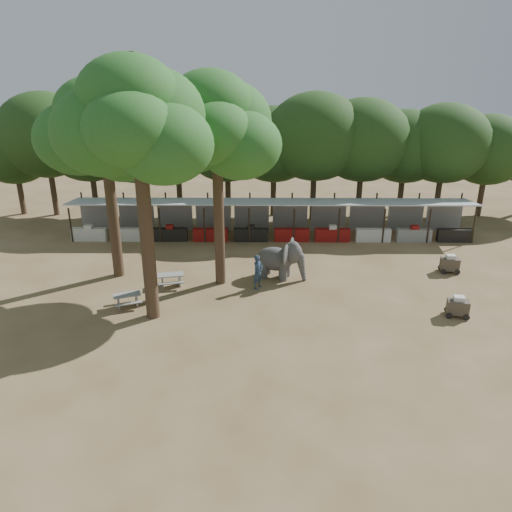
{
  "coord_description": "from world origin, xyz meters",
  "views": [
    {
      "loc": [
        -0.81,
        -19.58,
        11.72
      ],
      "look_at": [
        -1.0,
        5.0,
        2.0
      ],
      "focal_mm": 35.0,
      "sensor_mm": 36.0,
      "label": 1
    }
  ],
  "objects_px": {
    "yard_tree_center": "(135,123)",
    "picnic_table_far": "(171,278)",
    "yard_tree_left": "(102,131)",
    "handler": "(258,272)",
    "cart_back": "(450,264)",
    "yard_tree_back": "(214,127)",
    "picnic_table_near": "(127,298)",
    "elephant": "(281,259)",
    "cart_front": "(458,306)"
  },
  "relations": [
    {
      "from": "elephant",
      "to": "picnic_table_far",
      "type": "height_order",
      "value": "elephant"
    },
    {
      "from": "handler",
      "to": "cart_front",
      "type": "bearing_deg",
      "value": -71.28
    },
    {
      "from": "elephant",
      "to": "picnic_table_near",
      "type": "bearing_deg",
      "value": -136.94
    },
    {
      "from": "yard_tree_back",
      "to": "handler",
      "type": "height_order",
      "value": "yard_tree_back"
    },
    {
      "from": "yard_tree_center",
      "to": "cart_front",
      "type": "bearing_deg",
      "value": -0.28
    },
    {
      "from": "yard_tree_center",
      "to": "picnic_table_near",
      "type": "height_order",
      "value": "yard_tree_center"
    },
    {
      "from": "cart_back",
      "to": "elephant",
      "type": "bearing_deg",
      "value": -171.43
    },
    {
      "from": "yard_tree_back",
      "to": "elephant",
      "type": "xyz_separation_m",
      "value": [
        3.54,
        0.53,
        -7.4
      ]
    },
    {
      "from": "handler",
      "to": "cart_back",
      "type": "height_order",
      "value": "handler"
    },
    {
      "from": "picnic_table_far",
      "to": "yard_tree_back",
      "type": "bearing_deg",
      "value": 2.64
    },
    {
      "from": "cart_front",
      "to": "yard_tree_left",
      "type": "bearing_deg",
      "value": 175.94
    },
    {
      "from": "handler",
      "to": "cart_front",
      "type": "height_order",
      "value": "handler"
    },
    {
      "from": "elephant",
      "to": "picnic_table_far",
      "type": "bearing_deg",
      "value": -150.57
    },
    {
      "from": "elephant",
      "to": "yard_tree_back",
      "type": "bearing_deg",
      "value": -153.21
    },
    {
      "from": "elephant",
      "to": "picnic_table_near",
      "type": "height_order",
      "value": "elephant"
    },
    {
      "from": "yard_tree_center",
      "to": "elephant",
      "type": "height_order",
      "value": "yard_tree_center"
    },
    {
      "from": "picnic_table_far",
      "to": "yard_tree_left",
      "type": "bearing_deg",
      "value": 141.75
    },
    {
      "from": "yard_tree_back",
      "to": "elephant",
      "type": "height_order",
      "value": "yard_tree_back"
    },
    {
      "from": "picnic_table_far",
      "to": "cart_front",
      "type": "bearing_deg",
      "value": -25.25
    },
    {
      "from": "elephant",
      "to": "picnic_table_far",
      "type": "distance_m",
      "value": 6.27
    },
    {
      "from": "picnic_table_near",
      "to": "yard_tree_back",
      "type": "bearing_deg",
      "value": 15.2
    },
    {
      "from": "elephant",
      "to": "picnic_table_far",
      "type": "xyz_separation_m",
      "value": [
        -6.11,
        -1.21,
        -0.68
      ]
    },
    {
      "from": "yard_tree_back",
      "to": "picnic_table_far",
      "type": "height_order",
      "value": "yard_tree_back"
    },
    {
      "from": "yard_tree_center",
      "to": "picnic_table_near",
      "type": "xyz_separation_m",
      "value": [
        -1.38,
        0.87,
        -8.77
      ]
    },
    {
      "from": "handler",
      "to": "cart_back",
      "type": "bearing_deg",
      "value": -41.83
    },
    {
      "from": "picnic_table_far",
      "to": "cart_front",
      "type": "height_order",
      "value": "cart_front"
    },
    {
      "from": "yard_tree_left",
      "to": "elephant",
      "type": "bearing_deg",
      "value": -2.8
    },
    {
      "from": "yard_tree_left",
      "to": "yard_tree_center",
      "type": "xyz_separation_m",
      "value": [
        3.0,
        -5.0,
        1.01
      ]
    },
    {
      "from": "yard_tree_back",
      "to": "picnic_table_far",
      "type": "distance_m",
      "value": 8.51
    },
    {
      "from": "yard_tree_center",
      "to": "elephant",
      "type": "bearing_deg",
      "value": 34.75
    },
    {
      "from": "picnic_table_far",
      "to": "picnic_table_near",
      "type": "bearing_deg",
      "value": -138.45
    },
    {
      "from": "handler",
      "to": "picnic_table_near",
      "type": "bearing_deg",
      "value": 145.55
    },
    {
      "from": "handler",
      "to": "picnic_table_far",
      "type": "distance_m",
      "value": 4.84
    },
    {
      "from": "handler",
      "to": "cart_back",
      "type": "xyz_separation_m",
      "value": [
        11.27,
        2.26,
        -0.42
      ]
    },
    {
      "from": "yard_tree_left",
      "to": "yard_tree_back",
      "type": "xyz_separation_m",
      "value": [
        6.0,
        -1.0,
        0.34
      ]
    },
    {
      "from": "picnic_table_near",
      "to": "cart_back",
      "type": "height_order",
      "value": "cart_back"
    },
    {
      "from": "yard_tree_left",
      "to": "handler",
      "type": "distance_m",
      "value": 11.13
    },
    {
      "from": "yard_tree_center",
      "to": "picnic_table_far",
      "type": "bearing_deg",
      "value": 82.74
    },
    {
      "from": "picnic_table_near",
      "to": "picnic_table_far",
      "type": "relative_size",
      "value": 1.02
    },
    {
      "from": "picnic_table_far",
      "to": "cart_back",
      "type": "height_order",
      "value": "cart_back"
    },
    {
      "from": "yard_tree_center",
      "to": "cart_front",
      "type": "xyz_separation_m",
      "value": [
        14.98,
        -0.07,
        -8.68
      ]
    },
    {
      "from": "yard_tree_back",
      "to": "handler",
      "type": "relative_size",
      "value": 5.93
    },
    {
      "from": "picnic_table_near",
      "to": "cart_front",
      "type": "xyz_separation_m",
      "value": [
        16.36,
        -0.94,
        0.09
      ]
    },
    {
      "from": "picnic_table_far",
      "to": "elephant",
      "type": "bearing_deg",
      "value": -0.91
    },
    {
      "from": "yard_tree_back",
      "to": "picnic_table_near",
      "type": "distance_m",
      "value": 9.73
    },
    {
      "from": "yard_tree_center",
      "to": "picnic_table_far",
      "type": "height_order",
      "value": "yard_tree_center"
    },
    {
      "from": "yard_tree_left",
      "to": "yard_tree_center",
      "type": "distance_m",
      "value": 5.92
    },
    {
      "from": "elephant",
      "to": "yard_tree_left",
      "type": "bearing_deg",
      "value": -164.59
    },
    {
      "from": "elephant",
      "to": "cart_back",
      "type": "height_order",
      "value": "elephant"
    },
    {
      "from": "yard_tree_left",
      "to": "yard_tree_back",
      "type": "relative_size",
      "value": 0.97
    }
  ]
}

